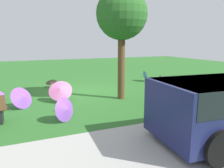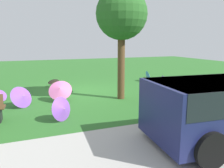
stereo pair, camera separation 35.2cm
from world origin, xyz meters
name	(u,v)px [view 1 (the left image)]	position (x,y,z in m)	size (l,w,h in m)	color
ground	(85,92)	(0.00, 0.00, 0.00)	(40.00, 40.00, 0.00)	#2D6B28
road_strip	(175,155)	(0.00, 6.78, 0.00)	(40.00, 3.89, 0.01)	#B2AFA8
shade_tree	(122,15)	(-1.06, 1.87, 3.47)	(2.10, 2.10, 4.58)	brown
parasol_purple_0	(23,97)	(2.91, 1.71, 0.41)	(1.02, 0.96, 0.83)	tan
parasol_pink_1	(60,90)	(1.47, 1.44, 0.51)	(1.14, 1.03, 0.91)	tan
parasol_purple_1	(66,109)	(1.73, 3.76, 0.39)	(0.79, 0.80, 0.78)	tan
parasol_pink_2	(51,81)	(1.35, -1.89, 0.30)	(0.69, 0.64, 0.53)	tan
parasol_purple_3	(163,79)	(-4.82, -0.26, 0.28)	(0.63, 0.68, 0.56)	tan
parasol_yellow_1	(176,83)	(-3.83, 2.07, 0.50)	(1.15, 1.17, 0.84)	tan
parasol_blue_2	(146,76)	(-4.33, -1.34, 0.33)	(0.57, 0.69, 0.67)	tan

